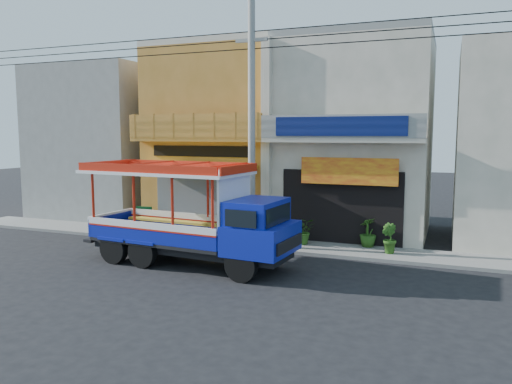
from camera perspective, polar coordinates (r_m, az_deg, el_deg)
ground at (r=15.47m, az=-1.59°, el=-9.40°), size 90.00×90.00×0.00m
sidewalk at (r=19.09m, az=3.10°, el=-6.11°), size 30.00×2.00×0.12m
shophouse_left at (r=23.76m, az=-3.06°, el=6.26°), size 6.00×7.50×8.24m
shophouse_right at (r=21.98m, az=11.42°, el=6.10°), size 6.00×6.75×8.24m
party_pilaster at (r=19.74m, az=1.18°, el=5.86°), size 0.35×0.30×8.00m
filler_building_left at (r=27.43m, az=-16.53°, el=5.41°), size 6.00×6.00×7.60m
utility_pole at (r=18.25m, az=-0.07°, el=9.04°), size 28.00×0.26×9.00m
songthaew_truck at (r=16.08m, az=-6.14°, el=-2.93°), size 7.32×2.89×3.34m
green_sign at (r=21.93m, az=-12.64°, el=-3.23°), size 0.70×0.40×1.07m
potted_plant_a at (r=19.00m, az=5.40°, el=-4.44°), size 1.10×1.02×1.01m
potted_plant_b at (r=18.12m, az=14.94°, el=-5.13°), size 0.73×0.74×1.05m
potted_plant_c at (r=18.94m, az=12.68°, el=-4.51°), size 0.85×0.85×1.08m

